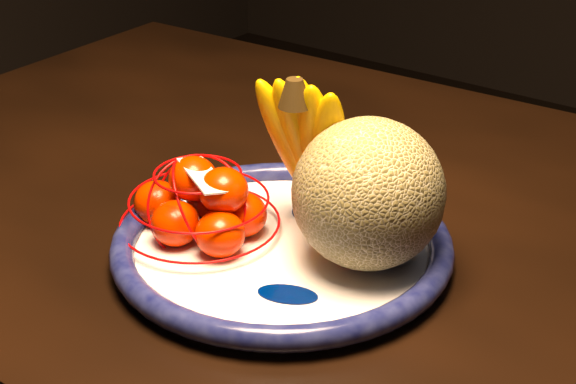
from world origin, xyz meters
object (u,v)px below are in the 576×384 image
Objects in this scene: fruit_bowl at (282,246)px; banana_bunch at (310,142)px; dining_table at (363,270)px; cantaloupe at (368,194)px; mandarin_bag at (202,206)px.

banana_bunch reaches higher than fruit_bowl.
dining_table is at bearing 65.14° from banana_bunch.
cantaloupe is (0.06, -0.10, 0.16)m from dining_table.
fruit_bowl is at bearing 18.84° from mandarin_bag.
banana_bunch reaches higher than mandarin_bag.
mandarin_bag is (-0.08, -0.03, 0.03)m from fruit_bowl.
mandarin_bag reaches higher than fruit_bowl.
dining_table is 0.20m from banana_bunch.
dining_table is 0.22m from mandarin_bag.
banana_bunch is 0.13m from mandarin_bag.
mandarin_bag is at bearing -161.05° from cantaloupe.
dining_table is 0.16m from fruit_bowl.
dining_table is 4.16× the size of fruit_bowl.
cantaloupe is 0.72× the size of mandarin_bag.
dining_table is at bearing 121.61° from cantaloupe.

